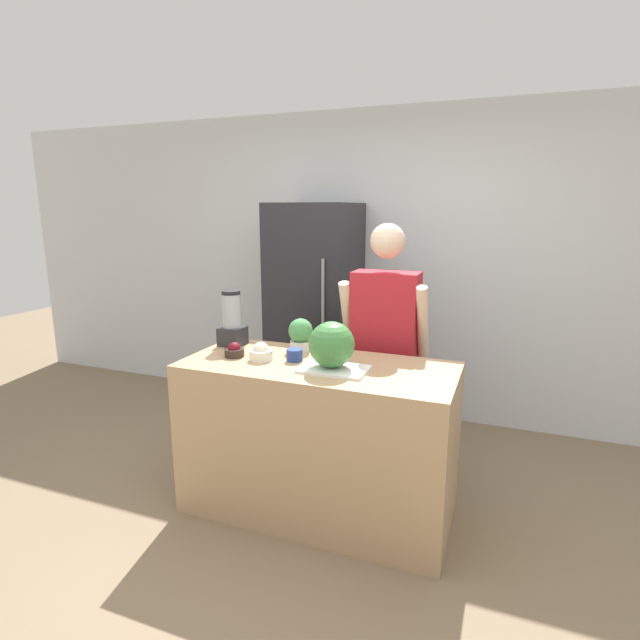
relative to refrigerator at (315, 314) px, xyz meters
The scene contains 12 objects.
ground_plane 1.96m from the refrigerator, 71.91° to the right, with size 14.00×14.00×0.00m, color #7F6B51.
wall_back 0.76m from the refrigerator, 34.90° to the left, with size 8.00×0.06×2.60m.
counter_island 1.48m from the refrigerator, 67.53° to the right, with size 1.56×0.69×0.92m.
refrigerator is the anchor object (origin of this frame).
person 1.07m from the refrigerator, 42.88° to the right, with size 0.56×0.27×1.70m.
cutting_board 1.53m from the refrigerator, 64.24° to the right, with size 0.37×0.25×0.01m.
watermelon 1.51m from the refrigerator, 64.72° to the right, with size 0.25×0.25×0.25m.
bowl_cherries 1.35m from the refrigerator, 89.21° to the right, with size 0.12×0.12×0.09m.
bowl_cream 1.37m from the refrigerator, 81.58° to the right, with size 0.14×0.14×0.11m.
bowl_small_blue 1.35m from the refrigerator, 73.23° to the right, with size 0.09×0.09×0.07m.
blender 1.14m from the refrigerator, 96.37° to the right, with size 0.15×0.15×0.36m.
potted_plant 1.14m from the refrigerator, 72.70° to the right, with size 0.15×0.15×0.20m.
Camera 1 is at (1.00, -2.19, 1.79)m, focal length 28.00 mm.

